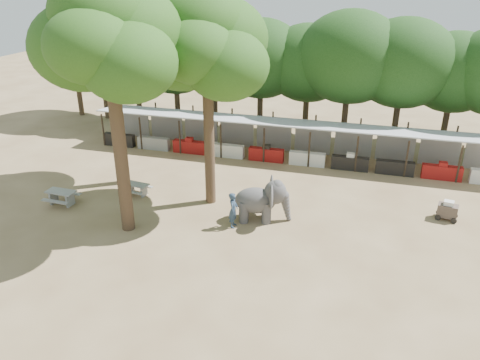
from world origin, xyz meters
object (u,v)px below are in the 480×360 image
(yard_tree_left, at_px, (109,45))
(cart_back, at_px, (447,210))
(handler, at_px, (233,210))
(picnic_table_far, at_px, (137,188))
(yard_tree_back, at_px, (205,45))
(picnic_table_near, at_px, (61,196))
(elephant, at_px, (262,200))
(yard_tree_center, at_px, (107,39))

(yard_tree_left, distance_m, cart_back, 20.20)
(handler, xyz_separation_m, picnic_table_far, (-6.42, 2.01, -0.49))
(yard_tree_back, xyz_separation_m, picnic_table_near, (-7.70, -2.81, -8.01))
(elephant, bearing_deg, handler, -150.15)
(yard_tree_left, relative_size, cart_back, 9.24)
(yard_tree_back, distance_m, cart_back, 15.05)
(yard_tree_center, xyz_separation_m, elephant, (6.40, 2.55, -8.07))
(elephant, height_order, picnic_table_near, elephant)
(yard_tree_back, distance_m, picnic_table_far, 9.15)
(yard_tree_left, distance_m, yard_tree_center, 5.92)
(picnic_table_near, distance_m, picnic_table_far, 4.14)
(yard_tree_left, distance_m, elephant, 12.01)
(picnic_table_far, bearing_deg, yard_tree_back, 15.22)
(yard_tree_center, height_order, yard_tree_back, yard_tree_center)
(elephant, xyz_separation_m, picnic_table_near, (-11.10, -1.35, -0.61))
(yard_tree_left, height_order, handler, yard_tree_left)
(picnic_table_near, bearing_deg, elephant, 8.87)
(cart_back, bearing_deg, yard_tree_center, -150.44)
(picnic_table_far, bearing_deg, picnic_table_near, -139.01)
(yard_tree_back, xyz_separation_m, cart_back, (12.68, 1.26, -8.02))
(picnic_table_near, bearing_deg, picnic_table_far, 35.05)
(picnic_table_near, bearing_deg, cart_back, 13.21)
(yard_tree_back, bearing_deg, yard_tree_left, 170.54)
(yard_tree_back, xyz_separation_m, elephant, (3.40, -1.45, -7.40))
(yard_tree_left, bearing_deg, yard_tree_back, -9.46)
(yard_tree_left, relative_size, picnic_table_far, 7.18)
(picnic_table_near, xyz_separation_m, picnic_table_far, (3.46, 2.26, -0.08))
(yard_tree_center, distance_m, picnic_table_far, 9.50)
(handler, xyz_separation_m, picnic_table_near, (-9.88, -0.25, -0.41))
(yard_tree_back, height_order, cart_back, yard_tree_back)
(yard_tree_back, relative_size, picnic_table_far, 7.40)
(yard_tree_left, height_order, yard_tree_center, yard_tree_center)
(elephant, relative_size, handler, 1.64)
(yard_tree_center, xyz_separation_m, picnic_table_far, (-1.24, 3.45, -8.76))
(yard_tree_back, relative_size, cart_back, 9.52)
(yard_tree_center, distance_m, handler, 9.86)
(elephant, xyz_separation_m, cart_back, (9.28, 2.71, -0.62))
(yard_tree_center, relative_size, elephant, 3.92)
(elephant, bearing_deg, picnic_table_near, 174.92)
(yard_tree_left, bearing_deg, yard_tree_center, -59.04)
(yard_tree_left, xyz_separation_m, picnic_table_far, (1.76, -1.55, -7.75))
(yard_tree_back, relative_size, handler, 6.06)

